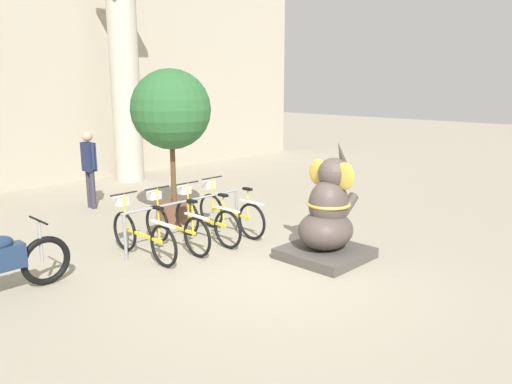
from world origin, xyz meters
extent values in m
plane|color=#9E937F|center=(0.00, 0.00, 0.00)|extent=(60.00, 60.00, 0.00)
cube|color=#B2A893|center=(0.00, 8.60, 3.00)|extent=(20.00, 0.20, 6.00)
cylinder|color=#BCB7A8|center=(2.36, 7.60, 2.50)|extent=(0.78, 0.78, 5.00)
cylinder|color=gray|center=(-1.26, 1.95, 0.38)|extent=(0.05, 0.05, 0.75)
cylinder|color=gray|center=(1.12, 1.95, 0.38)|extent=(0.05, 0.05, 0.75)
cylinder|color=gray|center=(-0.07, 1.95, 0.75)|extent=(2.47, 0.04, 0.04)
torus|color=black|center=(-1.01, 2.38, 0.33)|extent=(0.05, 0.66, 0.66)
torus|color=black|center=(-1.01, 1.30, 0.33)|extent=(0.05, 0.66, 0.66)
cube|color=yellow|center=(-1.01, 1.84, 0.38)|extent=(0.04, 0.98, 0.04)
cube|color=silver|center=(-1.01, 1.30, 0.67)|extent=(0.06, 0.55, 0.03)
cylinder|color=yellow|center=(-1.01, 1.40, 0.60)|extent=(0.03, 0.03, 0.55)
cube|color=black|center=(-1.01, 1.40, 0.90)|extent=(0.08, 0.18, 0.04)
cylinder|color=yellow|center=(-1.01, 2.34, 0.65)|extent=(0.03, 0.03, 0.64)
cylinder|color=black|center=(-1.01, 2.34, 0.97)|extent=(0.48, 0.03, 0.03)
cube|color=silver|center=(-1.01, 2.44, 0.83)|extent=(0.20, 0.16, 0.14)
torus|color=black|center=(-0.38, 2.36, 0.33)|extent=(0.05, 0.66, 0.66)
torus|color=black|center=(-0.38, 1.28, 0.33)|extent=(0.05, 0.66, 0.66)
cube|color=yellow|center=(-0.38, 1.82, 0.38)|extent=(0.04, 0.98, 0.04)
cube|color=silver|center=(-0.38, 1.28, 0.67)|extent=(0.06, 0.55, 0.03)
cylinder|color=yellow|center=(-0.38, 1.38, 0.60)|extent=(0.03, 0.03, 0.55)
cube|color=black|center=(-0.38, 1.38, 0.90)|extent=(0.08, 0.18, 0.04)
cylinder|color=yellow|center=(-0.38, 2.32, 0.65)|extent=(0.03, 0.03, 0.64)
cylinder|color=black|center=(-0.38, 2.32, 0.97)|extent=(0.48, 0.03, 0.03)
cube|color=silver|center=(-0.38, 2.42, 0.83)|extent=(0.20, 0.16, 0.14)
torus|color=black|center=(0.24, 2.32, 0.33)|extent=(0.05, 0.66, 0.66)
torus|color=black|center=(0.24, 1.24, 0.33)|extent=(0.05, 0.66, 0.66)
cube|color=yellow|center=(0.24, 1.78, 0.38)|extent=(0.04, 0.98, 0.04)
cube|color=silver|center=(0.24, 1.24, 0.67)|extent=(0.06, 0.55, 0.03)
cylinder|color=yellow|center=(0.24, 1.34, 0.60)|extent=(0.03, 0.03, 0.55)
cube|color=black|center=(0.24, 1.34, 0.90)|extent=(0.08, 0.18, 0.04)
cylinder|color=yellow|center=(0.24, 2.28, 0.65)|extent=(0.03, 0.03, 0.64)
cylinder|color=black|center=(0.24, 2.28, 0.97)|extent=(0.48, 0.03, 0.03)
cube|color=silver|center=(0.24, 2.38, 0.83)|extent=(0.20, 0.16, 0.14)
torus|color=black|center=(0.87, 2.38, 0.33)|extent=(0.05, 0.66, 0.66)
torus|color=black|center=(0.87, 1.30, 0.33)|extent=(0.05, 0.66, 0.66)
cube|color=yellow|center=(0.87, 1.84, 0.38)|extent=(0.04, 0.98, 0.04)
cube|color=silver|center=(0.87, 1.30, 0.67)|extent=(0.06, 0.55, 0.03)
cylinder|color=yellow|center=(0.87, 1.40, 0.60)|extent=(0.03, 0.03, 0.55)
cube|color=black|center=(0.87, 1.40, 0.90)|extent=(0.08, 0.18, 0.04)
cylinder|color=yellow|center=(0.87, 2.34, 0.65)|extent=(0.03, 0.03, 0.64)
cylinder|color=black|center=(0.87, 2.34, 0.97)|extent=(0.48, 0.03, 0.03)
cube|color=silver|center=(0.87, 2.44, 0.83)|extent=(0.20, 0.16, 0.14)
cube|color=#4C4742|center=(0.99, -0.21, 0.08)|extent=(1.21, 1.21, 0.16)
ellipsoid|color=#4C423D|center=(0.99, -0.21, 0.46)|extent=(0.93, 0.82, 0.60)
ellipsoid|color=#4C423D|center=(1.05, -0.21, 0.87)|extent=(0.66, 0.60, 0.77)
sphere|color=#4C423D|center=(1.16, -0.21, 1.34)|extent=(0.49, 0.49, 0.49)
ellipsoid|color=gold|center=(1.09, 0.04, 1.34)|extent=(0.08, 0.35, 0.42)
ellipsoid|color=gold|center=(1.09, -0.45, 1.34)|extent=(0.08, 0.35, 0.42)
cone|color=#4C423D|center=(1.37, -0.21, 1.55)|extent=(0.42, 0.18, 0.62)
cylinder|color=#4C423D|center=(1.35, -0.07, 0.79)|extent=(0.49, 0.16, 0.44)
cylinder|color=#4C423D|center=(1.35, -0.34, 0.79)|extent=(0.49, 0.16, 0.44)
torus|color=gold|center=(1.05, -0.21, 0.87)|extent=(0.69, 0.69, 0.05)
torus|color=black|center=(-2.51, 1.91, 0.34)|extent=(0.69, 0.09, 0.69)
cylinder|color=#99999E|center=(-2.56, 1.91, 0.62)|extent=(0.04, 0.04, 0.56)
cylinder|color=black|center=(-2.56, 1.91, 0.92)|extent=(0.03, 0.55, 0.03)
cylinder|color=#383342|center=(0.02, 5.50, 0.41)|extent=(0.11, 0.11, 0.83)
cylinder|color=#383342|center=(0.02, 5.33, 0.41)|extent=(0.11, 0.11, 0.83)
cube|color=#1E284C|center=(0.02, 5.41, 1.14)|extent=(0.20, 0.32, 0.62)
sphere|color=tan|center=(0.02, 5.41, 1.58)|extent=(0.22, 0.22, 0.22)
cylinder|color=#1E284C|center=(0.02, 5.61, 1.17)|extent=(0.07, 0.07, 0.56)
cylinder|color=#1E284C|center=(0.02, 5.21, 1.17)|extent=(0.07, 0.07, 0.56)
cylinder|color=brown|center=(0.65, 3.25, 0.18)|extent=(0.72, 0.72, 0.37)
cylinder|color=brown|center=(0.65, 3.25, 0.98)|extent=(0.10, 0.10, 1.23)
sphere|color=#2D6633|center=(0.65, 3.25, 2.21)|extent=(1.54, 1.54, 1.54)
camera|label=1|loc=(-5.14, -4.63, 2.72)|focal=35.00mm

